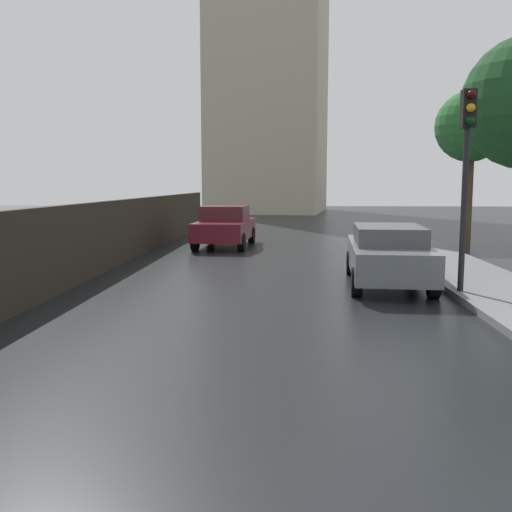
{
  "coord_description": "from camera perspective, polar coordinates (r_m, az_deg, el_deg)",
  "views": [
    {
      "loc": [
        0.68,
        -1.07,
        2.33
      ],
      "look_at": [
        0.14,
        7.93,
        1.21
      ],
      "focal_mm": 40.68,
      "sensor_mm": 36.0,
      "label": 1
    }
  ],
  "objects": [
    {
      "name": "traffic_light",
      "position": [
        12.47,
        20.01,
        9.57
      ],
      "size": [
        0.26,
        0.39,
        4.04
      ],
      "color": "black",
      "rests_on": "sidewalk_strip"
    },
    {
      "name": "car_maroon_mid_road",
      "position": [
        21.49,
        -3.07,
        2.95
      ],
      "size": [
        2.06,
        4.26,
        1.52
      ],
      "rotation": [
        0.0,
        0.0,
        3.08
      ],
      "color": "maroon",
      "rests_on": "ground"
    },
    {
      "name": "street_tree_far",
      "position": [
        21.44,
        20.38,
        11.72
      ],
      "size": [
        2.41,
        2.41,
        5.48
      ],
      "color": "#4C3823",
      "rests_on": "ground"
    },
    {
      "name": "car_grey_near_kerb",
      "position": [
        13.67,
        12.86,
        0.23
      ],
      "size": [
        1.98,
        4.53,
        1.38
      ],
      "rotation": [
        0.0,
        0.0,
        -0.06
      ],
      "color": "slate",
      "rests_on": "ground"
    },
    {
      "name": "distant_tower",
      "position": [
        50.29,
        1.4,
        21.4
      ],
      "size": [
        10.01,
        11.56,
        33.11
      ],
      "color": "#B2A88E",
      "rests_on": "ground"
    }
  ]
}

